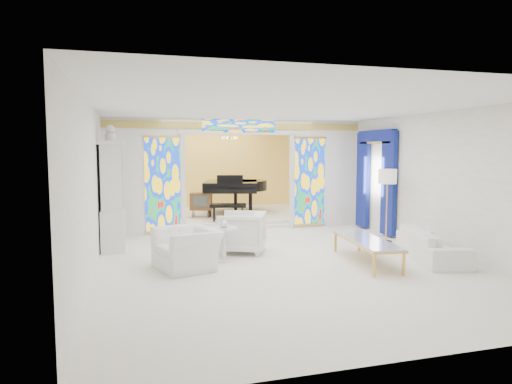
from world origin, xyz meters
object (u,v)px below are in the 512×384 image
object	(u,v)px
china_cabinet	(113,196)
armchair_right	(242,232)
tv_console	(201,201)
grand_piano	(236,186)
coffee_table	(366,241)
armchair_left	(187,249)
sofa	(432,245)

from	to	relation	value
china_cabinet	armchair_right	bearing A→B (deg)	-25.05
armchair_right	tv_console	size ratio (longest dim) A/B	1.32
grand_piano	china_cabinet	bearing A→B (deg)	-120.59
grand_piano	tv_console	world-z (taller)	grand_piano
tv_console	coffee_table	bearing A→B (deg)	-50.47
coffee_table	grand_piano	world-z (taller)	grand_piano
armchair_left	armchair_right	distance (m)	1.65
coffee_table	tv_console	size ratio (longest dim) A/B	2.98
china_cabinet	tv_console	world-z (taller)	china_cabinet
china_cabinet	armchair_left	size ratio (longest dim) A/B	2.38
china_cabinet	grand_piano	distance (m)	5.06
sofa	coffee_table	bearing A→B (deg)	99.78
armchair_left	coffee_table	size ratio (longest dim) A/B	0.53
armchair_right	coffee_table	bearing A→B (deg)	76.87
sofa	tv_console	xyz separation A→B (m)	(-3.75, 5.72, 0.36)
sofa	tv_console	bearing A→B (deg)	48.25
armchair_left	sofa	bearing A→B (deg)	65.91
armchair_right	coffee_table	distance (m)	2.61
china_cabinet	tv_console	size ratio (longest dim) A/B	3.73
armchair_left	grand_piano	bearing A→B (deg)	141.82
coffee_table	grand_piano	bearing A→B (deg)	100.13
armchair_right	tv_console	world-z (taller)	tv_console
china_cabinet	armchair_left	xyz separation A→B (m)	(1.35, -2.25, -0.80)
armchair_left	tv_console	xyz separation A→B (m)	(1.07, 5.08, 0.28)
grand_piano	sofa	bearing A→B (deg)	-52.99
armchair_right	sofa	size ratio (longest dim) A/B	0.47
armchair_right	sofa	distance (m)	3.89
china_cabinet	armchair_right	distance (m)	3.02
china_cabinet	sofa	xyz separation A→B (m)	(6.17, -2.90, -0.87)
armchair_right	grand_piano	world-z (taller)	grand_piano
armchair_right	china_cabinet	bearing A→B (deg)	-92.24
armchair_right	tv_console	bearing A→B (deg)	-153.88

